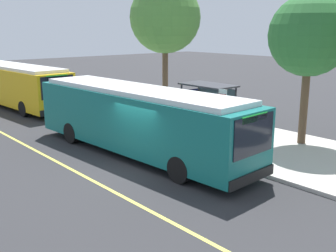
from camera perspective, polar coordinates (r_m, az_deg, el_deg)
ground_plane at (r=16.43m, az=-3.95°, el=-5.76°), size 120.00×120.00×0.00m
sidewalk_curb at (r=20.42m, az=9.61°, el=-1.85°), size 44.00×6.40×0.15m
lane_stripe_center at (r=15.30m, az=-10.59°, el=-7.44°), size 36.00×0.14×0.01m
transit_bus_main at (r=17.70m, az=-4.28°, el=1.08°), size 12.14×3.19×2.95m
transit_bus_second at (r=30.75m, az=-20.67°, el=5.54°), size 12.18×3.31×2.95m
bus_shelter at (r=21.42m, az=5.53°, el=4.04°), size 2.90×1.60×2.48m
waiting_bench at (r=21.36m, az=5.97°, el=0.49°), size 1.60×0.48×0.95m
route_sign_post at (r=17.44m, az=7.60°, el=1.95°), size 0.44×0.08×2.80m
pedestrian_commuter at (r=18.72m, az=7.54°, el=0.11°), size 0.24×0.40×1.69m
street_tree_near_shelter at (r=25.80m, az=-0.41°, el=14.86°), size 4.35×4.35×8.08m
street_tree_downstreet at (r=19.56m, az=19.15°, el=11.79°), size 3.65×3.65×6.78m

